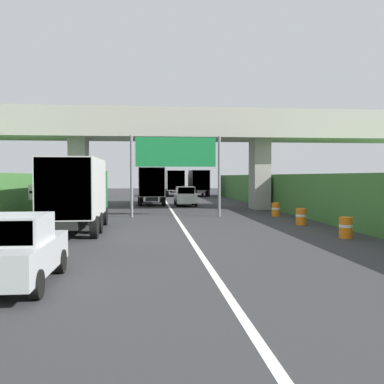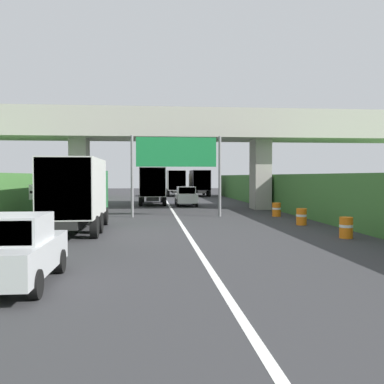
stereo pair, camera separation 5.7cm
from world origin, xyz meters
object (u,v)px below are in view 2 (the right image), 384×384
Objects in this scene: truck_yellow at (176,182)px; car_white at (186,196)px; construction_barrel_5 at (276,209)px; overhead_highway_sign at (176,157)px; truck_black at (199,182)px; truck_green at (77,191)px; speed_limit_sign at (35,200)px; car_silver at (13,250)px; construction_barrel_4 at (301,217)px; truck_blue at (152,184)px; construction_barrel_3 at (346,227)px.

car_white is (-0.18, -19.62, -1.08)m from truck_yellow.
truck_yellow is at bearing 99.14° from construction_barrel_5.
car_white is (1.49, 10.45, -3.02)m from overhead_highway_sign.
overhead_highway_sign reaches higher than car_white.
truck_black and truck_green have the same top height.
speed_limit_sign is 0.31× the size of truck_black.
overhead_highway_sign is 7.41m from construction_barrel_5.
overhead_highway_sign is at bearing -98.09° from car_white.
speed_limit_sign is 2.68m from truck_green.
car_silver is at bearing -78.00° from speed_limit_sign.
speed_limit_sign is 37.69m from truck_black.
construction_barrel_4 is 5.04m from construction_barrel_5.
truck_green reaches higher than construction_barrel_5.
truck_green is 10.28m from car_silver.
construction_barrel_3 is (8.12, -23.38, -1.47)m from truck_blue.
car_white is at bearing 77.01° from car_silver.
overhead_highway_sign is 9.76m from speed_limit_sign.
overhead_highway_sign reaches higher than construction_barrel_5.
car_silver is 4.56× the size of construction_barrel_5.
truck_yellow is 8.11× the size of construction_barrel_4.
car_white is 4.56× the size of construction_barrel_3.
overhead_highway_sign is 18.37m from car_silver.
construction_barrel_4 is at bearing 46.51° from car_silver.
construction_barrel_5 is (11.51, 17.07, -0.40)m from car_silver.
truck_blue reaches higher than speed_limit_sign.
truck_green is (-9.93, -36.97, 0.00)m from truck_black.
truck_black is 38.28m from truck_green.
construction_barrel_4 is (4.79, -35.48, -1.47)m from truck_yellow.
truck_black reaches higher than car_white.
construction_barrel_4 is at bearing 8.88° from truck_green.
construction_barrel_5 is (8.06, -13.29, -1.47)m from truck_blue.
construction_barrel_4 is at bearing -39.91° from overhead_highway_sign.
truck_black reaches higher than speed_limit_sign.
truck_green is 1.00× the size of truck_yellow.
overhead_highway_sign is 9.09m from construction_barrel_4.
truck_blue is (5.90, 18.83, 0.46)m from speed_limit_sign.
car_silver reaches higher than construction_barrel_5.
truck_blue reaches higher than car_white.
truck_yellow is (1.67, 30.07, -1.94)m from overhead_highway_sign.
truck_yellow is at bearing 96.97° from construction_barrel_3.
overhead_highway_sign is at bearing -99.19° from truck_black.
construction_barrel_5 is (4.90, -30.43, -1.47)m from truck_yellow.
truck_blue is at bearing 140.29° from car_white.
truck_black is 8.11× the size of construction_barrel_5.
truck_black is 1.00× the size of truck_yellow.
overhead_highway_sign is 0.81× the size of truck_green.
speed_limit_sign is 37.10m from truck_yellow.
truck_blue is 8.11× the size of construction_barrel_4.
truck_black is 8.11× the size of construction_barrel_3.
overhead_highway_sign reaches higher than speed_limit_sign.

